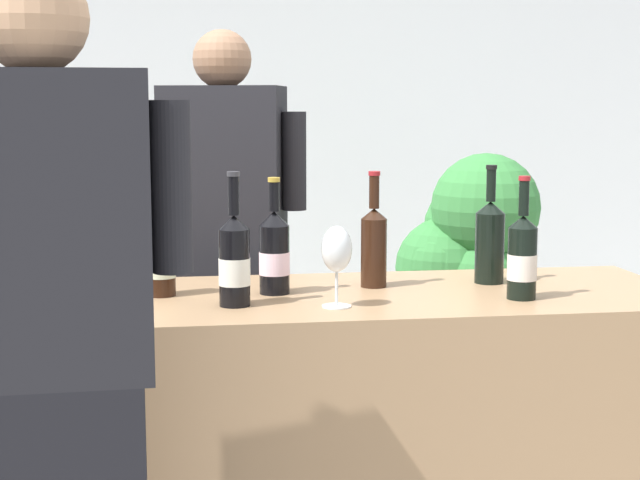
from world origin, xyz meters
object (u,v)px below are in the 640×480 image
object	(u,v)px
wine_bottle_4	(522,257)
wine_bottle_5	(234,260)
wine_bottle_3	(490,240)
person_guest	(49,418)
wine_bottle_0	(274,253)
potted_shrub	(468,257)
person_server	(225,290)
ice_bucket	(48,273)
wine_glass	(337,252)
wine_bottle_2	(161,254)
wine_bottle_1	(374,244)

from	to	relation	value
wine_bottle_4	wine_bottle_5	distance (m)	0.76
wine_bottle_3	wine_bottle_5	world-z (taller)	wine_bottle_5
wine_bottle_4	person_guest	bearing A→B (deg)	-155.61
wine_bottle_0	potted_shrub	world-z (taller)	same
potted_shrub	person_server	bearing A→B (deg)	-149.33
person_guest	potted_shrub	size ratio (longest dim) A/B	1.36
ice_bucket	wine_bottle_3	bearing A→B (deg)	12.03
wine_glass	person_server	bearing A→B (deg)	106.21
wine_bottle_2	wine_bottle_4	world-z (taller)	wine_bottle_2
wine_bottle_1	wine_bottle_2	xyz separation A→B (m)	(-0.59, -0.04, -0.01)
wine_bottle_3	person_guest	bearing A→B (deg)	-146.39
person_guest	wine_bottle_3	bearing A→B (deg)	33.61
wine_bottle_3	wine_bottle_5	distance (m)	0.78
wine_bottle_3	potted_shrub	size ratio (longest dim) A/B	0.27
wine_bottle_3	person_server	world-z (taller)	person_server
wine_bottle_4	potted_shrub	size ratio (longest dim) A/B	0.26
wine_glass	person_server	world-z (taller)	person_server
wine_bottle_0	wine_glass	xyz separation A→B (m)	(0.14, -0.20, 0.03)
wine_bottle_2	wine_bottle_1	bearing A→B (deg)	4.16
wine_bottle_1	wine_bottle_3	world-z (taller)	wine_bottle_3
wine_bottle_0	wine_bottle_3	world-z (taller)	wine_bottle_3
wine_glass	potted_shrub	size ratio (longest dim) A/B	0.17
person_server	person_guest	bearing A→B (deg)	-107.34
wine_bottle_1	ice_bucket	world-z (taller)	wine_bottle_1
wine_bottle_3	wine_bottle_5	xyz separation A→B (m)	(-0.75, -0.21, -0.01)
wine_bottle_4	potted_shrub	distance (m)	1.46
person_guest	wine_glass	bearing A→B (deg)	36.97
wine_bottle_0	ice_bucket	bearing A→B (deg)	-161.75
wine_glass	person_guest	world-z (taller)	person_guest
wine_bottle_4	wine_glass	size ratio (longest dim) A/B	1.57
wine_bottle_1	wine_glass	size ratio (longest dim) A/B	1.57
wine_bottle_5	person_server	bearing A→B (deg)	88.99
wine_bottle_2	person_guest	distance (m)	0.77
wine_bottle_4	person_guest	xyz separation A→B (m)	(-1.16, -0.53, -0.21)
wine_bottle_1	person_server	world-z (taller)	person_server
wine_glass	potted_shrub	distance (m)	1.67
wine_bottle_3	wine_bottle_4	distance (m)	0.24
wine_bottle_5	wine_glass	world-z (taller)	wine_bottle_5
wine_glass	ice_bucket	world-z (taller)	wine_glass
wine_bottle_4	person_server	distance (m)	1.12
wine_bottle_5	person_guest	distance (m)	0.71
wine_bottle_1	wine_bottle_0	bearing A→B (deg)	-168.70
wine_bottle_2	wine_bottle_3	xyz separation A→B (m)	(0.94, 0.05, 0.01)
wine_bottle_1	potted_shrub	bearing A→B (deg)	61.44
wine_bottle_4	person_guest	distance (m)	1.29
wine_bottle_3	wine_bottle_4	size ratio (longest dim) A/B	1.04
wine_bottle_0	ice_bucket	xyz separation A→B (m)	(-0.58, -0.19, -0.01)
wine_bottle_3	ice_bucket	size ratio (longest dim) A/B	1.57
wine_bottle_5	person_server	distance (m)	0.81
person_server	wine_bottle_1	bearing A→B (deg)	-55.59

